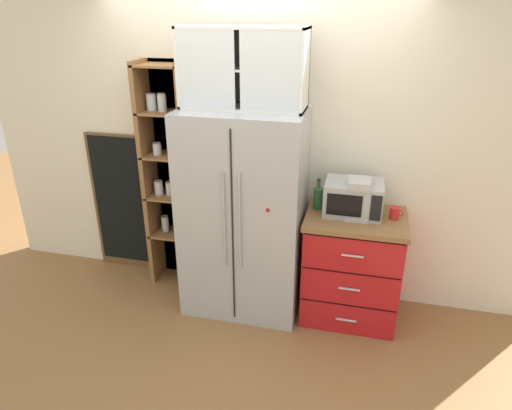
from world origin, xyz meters
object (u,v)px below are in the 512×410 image
object	(u,v)px
refrigerator	(244,213)
mug_red	(394,213)
coffee_maker	(358,197)
chalkboard_menu	(123,203)
bottle_green	(318,196)
microwave	(353,198)

from	to	relation	value
refrigerator	mug_red	size ratio (longest dim) A/B	15.69
coffee_maker	chalkboard_menu	xyz separation A→B (m)	(-2.17, 0.26, -0.38)
coffee_maker	bottle_green	world-z (taller)	coffee_maker
refrigerator	bottle_green	world-z (taller)	refrigerator
mug_red	bottle_green	world-z (taller)	bottle_green
refrigerator	chalkboard_menu	distance (m)	1.32
microwave	bottle_green	size ratio (longest dim) A/B	1.74
mug_red	chalkboard_menu	distance (m)	2.48
microwave	bottle_green	xyz separation A→B (m)	(-0.28, 0.02, -0.02)
microwave	chalkboard_menu	size ratio (longest dim) A/B	0.33
refrigerator	microwave	size ratio (longest dim) A/B	3.88
refrigerator	chalkboard_menu	xyz separation A→B (m)	(-1.28, 0.30, -0.17)
refrigerator	microwave	xyz separation A→B (m)	(0.86, 0.09, 0.19)
chalkboard_menu	coffee_maker	bearing A→B (deg)	-6.80
microwave	bottle_green	world-z (taller)	microwave
refrigerator	bottle_green	distance (m)	0.61
refrigerator	chalkboard_menu	bearing A→B (deg)	166.61
coffee_maker	bottle_green	bearing A→B (deg)	168.24
coffee_maker	bottle_green	size ratio (longest dim) A/B	1.23
refrigerator	microwave	bearing A→B (deg)	5.86
bottle_green	chalkboard_menu	size ratio (longest dim) A/B	0.19
bottle_green	chalkboard_menu	bearing A→B (deg)	174.05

